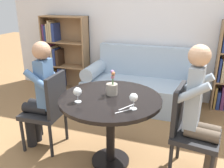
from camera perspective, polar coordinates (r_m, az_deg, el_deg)
ground_plane at (r=2.69m, az=-0.36°, el=-18.08°), size 16.00×16.00×0.00m
back_wall at (r=4.03m, az=9.16°, el=15.45°), size 5.20×0.05×2.70m
round_table at (r=2.36m, az=-0.39°, el=-6.30°), size 1.00×1.00×0.75m
couch at (r=3.84m, az=7.19°, el=-0.61°), size 1.80×0.80×0.92m
bookshelf_left at (r=4.55m, az=-12.12°, el=6.78°), size 0.84×0.28×1.36m
chair_left at (r=2.76m, az=-15.03°, el=-5.61°), size 0.44×0.44×0.90m
chair_right at (r=2.40m, az=17.98°, el=-10.05°), size 0.48×0.48×0.90m
person_left at (r=2.74m, az=-16.97°, el=-2.39°), size 0.43×0.35×1.24m
person_right at (r=2.30m, az=20.61°, el=-6.62°), size 0.45×0.38×1.30m
wine_glass_left at (r=2.19m, az=-8.32°, el=-1.96°), size 0.08×0.08×0.14m
wine_glass_right at (r=2.03m, az=5.22°, el=-3.38°), size 0.07×0.07×0.15m
flower_vase at (r=2.34m, az=0.01°, el=-0.73°), size 0.11×0.11×0.26m
knife_left_setting at (r=2.03m, az=3.06°, el=-6.46°), size 0.14×0.15×0.00m
fork_left_setting at (r=2.10m, az=3.57°, el=-5.54°), size 0.11×0.17×0.00m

